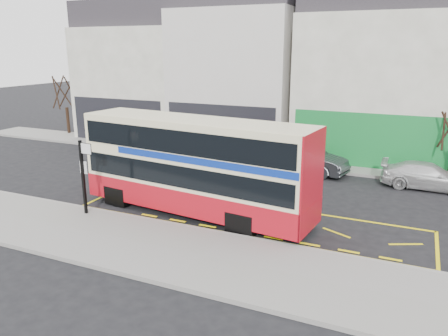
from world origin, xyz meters
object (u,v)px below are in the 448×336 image
at_px(bus_stop_post, 84,170).
at_px(car_white, 428,176).
at_px(car_grey, 306,159).
at_px(street_tree_left, 64,84).
at_px(car_silver, 172,150).
at_px(double_decker_bus, 196,165).

xyz_separation_m(bus_stop_post, car_white, (12.58, 9.70, -1.34)).
xyz_separation_m(car_grey, street_tree_left, (-19.67, 2.99, 3.21)).
distance_m(bus_stop_post, car_grey, 12.06).
xyz_separation_m(bus_stop_post, car_grey, (6.46, 10.11, -1.21)).
distance_m(car_silver, car_grey, 7.94).
bearing_deg(car_silver, car_white, -72.69).
bearing_deg(bus_stop_post, car_silver, 103.24).
height_order(car_silver, car_grey, car_grey).
bearing_deg(double_decker_bus, car_white, 47.42).
relative_size(car_silver, car_white, 0.98).
xyz_separation_m(double_decker_bus, car_white, (8.69, 7.58, -1.45)).
xyz_separation_m(double_decker_bus, car_silver, (-5.31, 7.02, -1.35)).
height_order(double_decker_bus, car_grey, double_decker_bus).
distance_m(double_decker_bus, car_white, 11.62).
relative_size(double_decker_bus, car_white, 2.33).
xyz_separation_m(car_grey, car_white, (6.12, -0.41, -0.13)).
height_order(bus_stop_post, street_tree_left, street_tree_left).
relative_size(bus_stop_post, street_tree_left, 0.52).
bearing_deg(street_tree_left, car_grey, -8.64).
xyz_separation_m(double_decker_bus, bus_stop_post, (-3.89, -2.13, -0.11)).
xyz_separation_m(car_silver, car_grey, (7.88, 0.97, 0.03)).
relative_size(car_silver, car_grey, 0.93).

